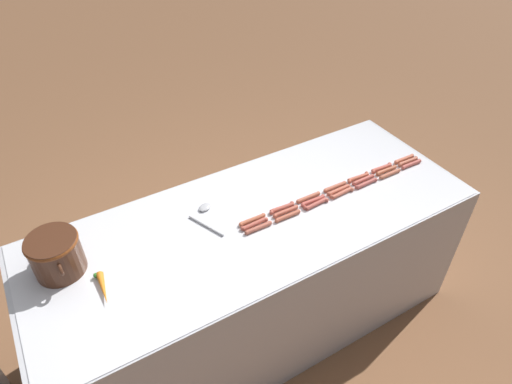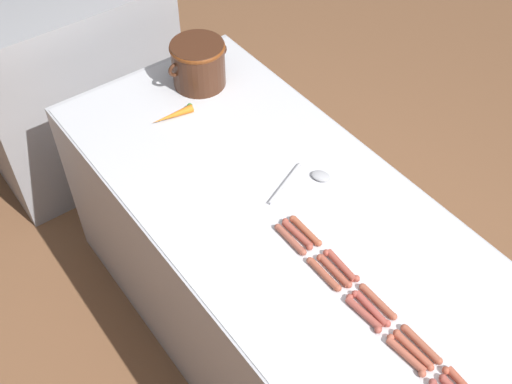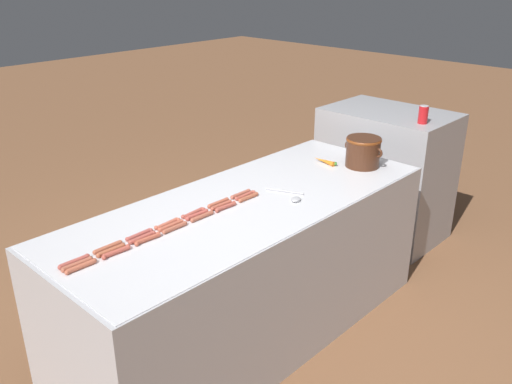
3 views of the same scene
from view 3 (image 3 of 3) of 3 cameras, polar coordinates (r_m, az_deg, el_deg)
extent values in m
plane|color=brown|center=(3.38, -0.83, -14.28)|extent=(20.00, 20.00, 0.00)
cube|color=#BCBCC1|center=(3.14, -0.87, -8.11)|extent=(0.87, 2.26, 0.85)
cube|color=silver|center=(2.94, -0.92, -1.00)|extent=(0.85, 2.22, 0.00)
cube|color=#A0A0A4|center=(4.40, 13.35, 1.90)|extent=(0.94, 0.64, 1.01)
cylinder|color=#B24F45|center=(2.47, -18.57, -6.95)|extent=(0.02, 0.13, 0.02)
sphere|color=#B24F45|center=(2.44, -19.88, -7.46)|extent=(0.02, 0.02, 0.02)
sphere|color=#B24F45|center=(2.50, -17.30, -6.44)|extent=(0.02, 0.02, 0.02)
cylinder|color=#B65D42|center=(2.54, -15.31, -5.62)|extent=(0.02, 0.13, 0.02)
sphere|color=#B65D42|center=(2.52, -16.56, -6.10)|extent=(0.02, 0.02, 0.02)
sphere|color=#B65D42|center=(2.57, -14.09, -5.15)|extent=(0.02, 0.02, 0.02)
cylinder|color=#B05047|center=(2.62, -12.16, -4.41)|extent=(0.03, 0.13, 0.02)
sphere|color=#B05047|center=(2.59, -13.36, -4.86)|extent=(0.02, 0.02, 0.02)
sphere|color=#B05047|center=(2.65, -11.00, -3.98)|extent=(0.02, 0.02, 0.02)
cylinder|color=#BF5E47|center=(2.70, -9.29, -3.31)|extent=(0.03, 0.13, 0.02)
sphere|color=#BF5E47|center=(2.67, -10.44, -3.72)|extent=(0.02, 0.02, 0.02)
sphere|color=#BF5E47|center=(2.73, -8.17, -2.92)|extent=(0.02, 0.02, 0.02)
cylinder|color=#B35144|center=(2.79, -6.59, -2.21)|extent=(0.03, 0.13, 0.02)
sphere|color=#B35144|center=(2.76, -7.67, -2.59)|extent=(0.02, 0.02, 0.02)
sphere|color=#B35144|center=(2.83, -5.54, -1.84)|extent=(0.02, 0.02, 0.02)
cylinder|color=#B45940|center=(2.90, -3.99, -1.14)|extent=(0.02, 0.13, 0.02)
sphere|color=#B45940|center=(2.86, -4.93, -1.53)|extent=(0.02, 0.02, 0.02)
sphere|color=#B45940|center=(2.94, -3.08, -0.76)|extent=(0.02, 0.02, 0.02)
cylinder|color=#B25B47|center=(3.00, -1.63, -0.21)|extent=(0.02, 0.13, 0.02)
sphere|color=#B25B47|center=(2.96, -2.50, -0.58)|extent=(0.02, 0.02, 0.02)
sphere|color=#B25B47|center=(3.04, -0.78, 0.14)|extent=(0.02, 0.02, 0.02)
cylinder|color=#B05C43|center=(2.45, -18.29, -7.21)|extent=(0.03, 0.13, 0.02)
sphere|color=#B05C43|center=(2.42, -19.59, -7.74)|extent=(0.02, 0.02, 0.02)
sphere|color=#B05C43|center=(2.47, -17.02, -6.69)|extent=(0.02, 0.02, 0.02)
cylinder|color=#B35C3D|center=(2.51, -15.00, -5.94)|extent=(0.03, 0.13, 0.02)
sphere|color=#B35C3D|center=(2.48, -16.23, -6.44)|extent=(0.02, 0.02, 0.02)
sphere|color=#B35C3D|center=(2.54, -13.80, -5.44)|extent=(0.02, 0.02, 0.02)
cylinder|color=#B65246|center=(2.59, -11.88, -4.71)|extent=(0.02, 0.13, 0.02)
sphere|color=#B65246|center=(2.56, -13.07, -5.17)|extent=(0.02, 0.02, 0.02)
sphere|color=#B65246|center=(2.62, -10.72, -4.26)|extent=(0.02, 0.02, 0.02)
cylinder|color=#BE5C43|center=(2.68, -8.93, -3.50)|extent=(0.02, 0.13, 0.02)
sphere|color=#BE5C43|center=(2.65, -10.04, -3.94)|extent=(0.02, 0.02, 0.02)
sphere|color=#BE5C43|center=(2.71, -7.84, -3.08)|extent=(0.02, 0.02, 0.02)
cylinder|color=#BD5045|center=(2.77, -6.22, -2.39)|extent=(0.03, 0.13, 0.02)
sphere|color=#BD5045|center=(2.73, -7.21, -2.82)|extent=(0.02, 0.02, 0.02)
sphere|color=#BD5045|center=(2.81, -5.26, -1.97)|extent=(0.02, 0.02, 0.02)
cylinder|color=#B45641|center=(2.87, -3.68, -1.39)|extent=(0.03, 0.13, 0.02)
sphere|color=#B45641|center=(2.83, -4.61, -1.79)|extent=(0.02, 0.02, 0.02)
sphere|color=#B45641|center=(2.91, -2.78, -1.00)|extent=(0.02, 0.02, 0.02)
cylinder|color=#B45242|center=(2.98, -1.14, -0.36)|extent=(0.03, 0.13, 0.02)
sphere|color=#B45242|center=(2.94, -2.05, -0.71)|extent=(0.02, 0.02, 0.02)
sphere|color=#B45242|center=(3.02, -0.25, -0.02)|extent=(0.02, 0.02, 0.02)
cylinder|color=#BE5E42|center=(2.42, -17.92, -7.45)|extent=(0.03, 0.13, 0.02)
sphere|color=#BE5E42|center=(2.40, -19.23, -7.98)|extent=(0.02, 0.02, 0.02)
sphere|color=#BE5E42|center=(2.45, -16.63, -6.93)|extent=(0.02, 0.02, 0.02)
cylinder|color=#BB5040|center=(2.49, -14.48, -6.11)|extent=(0.03, 0.13, 0.02)
sphere|color=#BB5040|center=(2.46, -15.68, -6.64)|extent=(0.02, 0.02, 0.02)
sphere|color=#BB5040|center=(2.53, -13.31, -5.59)|extent=(0.02, 0.02, 0.02)
cylinder|color=#B9553D|center=(2.57, -11.32, -4.85)|extent=(0.03, 0.13, 0.02)
sphere|color=#B9553D|center=(2.54, -12.43, -5.36)|extent=(0.02, 0.02, 0.02)
sphere|color=#B9553D|center=(2.61, -10.24, -4.35)|extent=(0.02, 0.02, 0.02)
cylinder|color=#B25B43|center=(2.66, -8.53, -3.72)|extent=(0.02, 0.13, 0.02)
sphere|color=#B25B43|center=(2.62, -9.62, -4.17)|extent=(0.02, 0.02, 0.02)
sphere|color=#B25B43|center=(2.69, -7.46, -3.27)|extent=(0.02, 0.02, 0.02)
cylinder|color=#B35C43|center=(2.75, -5.69, -2.56)|extent=(0.02, 0.13, 0.02)
sphere|color=#B35C43|center=(2.72, -6.71, -2.99)|extent=(0.02, 0.02, 0.02)
sphere|color=#B35C43|center=(2.79, -4.71, -2.15)|extent=(0.02, 0.02, 0.02)
cylinder|color=#B35141|center=(2.85, -3.22, -1.56)|extent=(0.03, 0.13, 0.02)
sphere|color=#B35141|center=(2.81, -4.12, -1.97)|extent=(0.02, 0.02, 0.02)
sphere|color=#B35141|center=(2.89, -2.35, -1.15)|extent=(0.02, 0.02, 0.02)
cylinder|color=#B65C3E|center=(2.96, -0.80, -0.55)|extent=(0.02, 0.13, 0.02)
sphere|color=#B65C3E|center=(2.92, -1.66, -0.92)|extent=(0.02, 0.02, 0.02)
sphere|color=#B65C3E|center=(3.00, 0.05, -0.19)|extent=(0.02, 0.02, 0.02)
cylinder|color=#472616|center=(3.48, 11.18, 4.15)|extent=(0.21, 0.21, 0.19)
torus|color=brown|center=(3.46, 11.29, 5.42)|extent=(0.22, 0.22, 0.03)
torus|color=#472616|center=(3.53, 9.75, 4.84)|extent=(0.06, 0.01, 0.06)
torus|color=#472616|center=(3.43, 12.70, 4.02)|extent=(0.06, 0.01, 0.06)
cylinder|color=#B7B7BC|center=(3.06, 3.06, 0.09)|extent=(0.21, 0.10, 0.01)
ellipsoid|color=#B7B7BC|center=(2.95, 4.21, -0.77)|extent=(0.07, 0.08, 0.02)
cone|color=orange|center=(3.52, 7.14, 3.26)|extent=(0.17, 0.05, 0.03)
sphere|color=#387F2D|center=(3.48, 8.34, 2.96)|extent=(0.02, 0.02, 0.02)
cylinder|color=red|center=(3.96, 17.16, 7.76)|extent=(0.07, 0.07, 0.12)
cylinder|color=silver|center=(3.95, 17.27, 8.63)|extent=(0.06, 0.06, 0.00)
camera|label=1|loc=(4.27, -7.53, 27.14)|focal=31.30mm
camera|label=2|loc=(3.00, -30.29, 27.83)|focal=43.95mm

